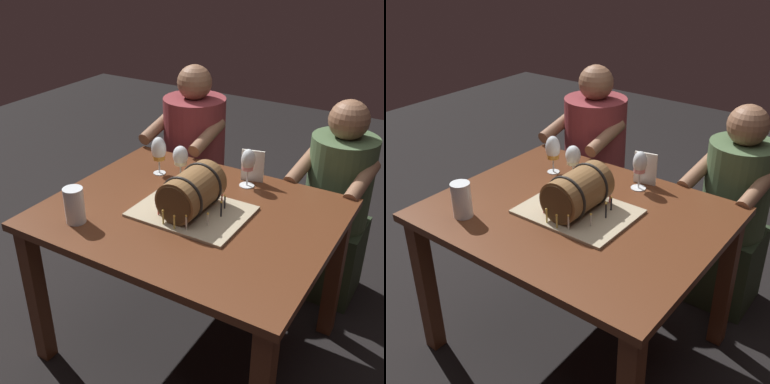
% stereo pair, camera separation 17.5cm
% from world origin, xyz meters
% --- Properties ---
extents(ground_plane, '(8.00, 8.00, 0.00)m').
position_xyz_m(ground_plane, '(0.00, 0.00, 0.00)').
color(ground_plane, black).
extents(dining_table, '(1.23, 0.99, 0.76)m').
position_xyz_m(dining_table, '(0.00, 0.00, 0.65)').
color(dining_table, '#562D19').
rests_on(dining_table, ground).
extents(barrel_cake, '(0.47, 0.36, 0.20)m').
position_xyz_m(barrel_cake, '(0.01, -0.01, 0.85)').
color(barrel_cake, tan).
rests_on(barrel_cake, dining_table).
extents(wine_glass_rose, '(0.07, 0.07, 0.19)m').
position_xyz_m(wine_glass_rose, '(0.10, 0.34, 0.88)').
color(wine_glass_rose, white).
rests_on(wine_glass_rose, dining_table).
extents(wine_glass_white, '(0.07, 0.07, 0.18)m').
position_xyz_m(wine_glass_white, '(-0.20, 0.23, 0.88)').
color(wine_glass_white, white).
rests_on(wine_glass_white, dining_table).
extents(wine_glass_amber, '(0.07, 0.07, 0.19)m').
position_xyz_m(wine_glass_amber, '(-0.33, 0.24, 0.88)').
color(wine_glass_amber, white).
rests_on(wine_glass_amber, dining_table).
extents(beer_pint, '(0.08, 0.08, 0.15)m').
position_xyz_m(beer_pint, '(-0.36, -0.32, 0.83)').
color(beer_pint, white).
rests_on(beer_pint, dining_table).
extents(menu_card, '(0.11, 0.03, 0.16)m').
position_xyz_m(menu_card, '(0.10, 0.40, 0.84)').
color(menu_card, silver).
rests_on(menu_card, dining_table).
extents(person_seated_left, '(0.40, 0.47, 1.19)m').
position_xyz_m(person_seated_left, '(-0.44, 0.76, 0.56)').
color(person_seated_left, '#4C1B1E').
rests_on(person_seated_left, ground).
extents(person_seated_right, '(0.40, 0.49, 1.12)m').
position_xyz_m(person_seated_right, '(0.44, 0.76, 0.52)').
color(person_seated_right, '#2A3A24').
rests_on(person_seated_right, ground).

